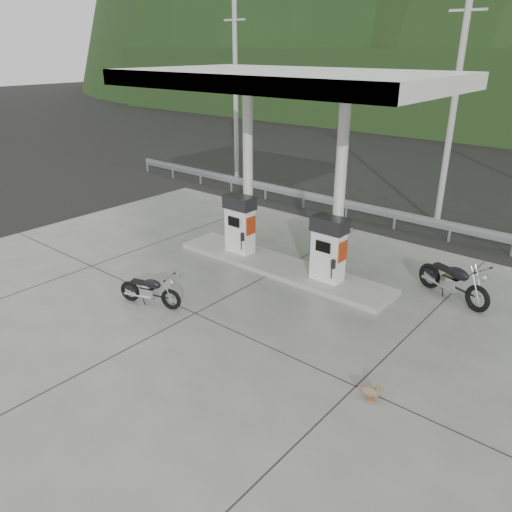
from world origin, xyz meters
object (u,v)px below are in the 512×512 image
Objects in this scene: gas_pump_right at (328,249)px; duck at (370,392)px; gas_pump_left at (240,224)px; motorcycle_right at (453,281)px; motorcycle_left at (150,291)px.

duck is (3.28, -3.68, -0.88)m from gas_pump_right.
gas_pump_left is 3.20m from gas_pump_right.
gas_pump_right is 0.86× the size of motorcycle_right.
motorcycle_right is at bearing 24.55° from gas_pump_right.
motorcycle_left is 3.50× the size of duck.
gas_pump_right is 1.09× the size of motorcycle_left.
gas_pump_left reaches higher than motorcycle_right.
motorcycle_left is 7.82m from motorcycle_right.
duck is (6.08, 0.22, -0.22)m from motorcycle_left.
duck is at bearing -29.60° from gas_pump_left.
gas_pump_right is at bearing 115.76° from duck.
gas_pump_left reaches higher than duck.
gas_pump_left and gas_pump_right have the same top height.
gas_pump_left is 6.35m from motorcycle_right.
gas_pump_left is 3.80× the size of duck.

